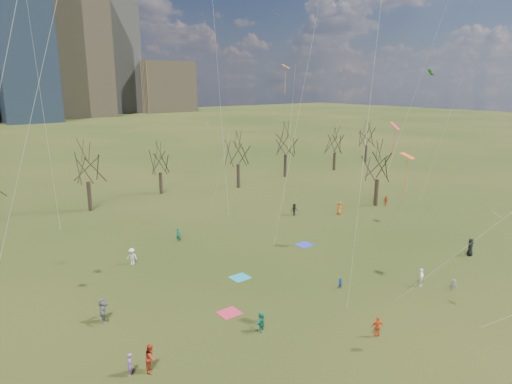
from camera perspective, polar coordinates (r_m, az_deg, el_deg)
ground at (r=37.35m, az=11.62°, el=-14.03°), size 500.00×500.00×0.00m
bare_tree_row at (r=64.68m, az=-13.81°, el=3.43°), size 113.04×29.80×9.50m
blanket_teal at (r=41.74m, az=-2.00°, el=-10.63°), size 1.60×1.50×0.03m
blanket_navy at (r=49.79m, az=6.08°, el=-6.58°), size 1.60×1.50×0.03m
blanket_crimson at (r=36.00m, az=-3.35°, el=-14.85°), size 1.60×1.50×0.03m
person_1 at (r=42.36m, az=19.98°, el=-9.98°), size 0.65×0.51×1.57m
person_2 at (r=30.07m, az=-13.00°, el=-19.53°), size 1.08×1.11×1.80m
person_3 at (r=42.72m, az=23.48°, el=-10.56°), size 0.37×0.63×0.96m
person_4 at (r=33.81m, az=14.97°, el=-15.95°), size 0.93×0.77×1.48m
person_5 at (r=33.37m, az=0.65°, el=-15.86°), size 1.42×1.06×1.49m
person_6 at (r=51.14m, az=25.23°, el=-6.26°), size 1.04×0.91×1.80m
person_7 at (r=30.11m, az=-15.53°, el=-20.07°), size 0.53×0.62×1.44m
person_8 at (r=40.10m, az=10.48°, el=-11.17°), size 0.46×0.54×0.99m
person_9 at (r=45.82m, az=-15.25°, el=-7.77°), size 1.14×1.19×1.62m
person_10 at (r=67.07m, az=15.91°, el=-1.08°), size 0.88×0.52×1.41m
person_11 at (r=36.21m, az=-18.62°, el=-13.83°), size 1.27×1.73×1.81m
person_12 at (r=61.36m, az=10.38°, el=-1.98°), size 0.83×0.98×1.71m
person_13 at (r=51.04m, az=-9.67°, el=-5.28°), size 0.61×0.67×1.55m
person_15 at (r=60.10m, az=4.81°, el=-2.20°), size 1.16×0.91×1.58m
kites_airborne at (r=44.50m, az=6.23°, el=10.23°), size 65.06×47.51×34.81m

